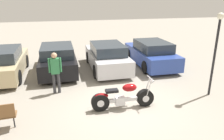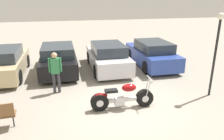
{
  "view_description": "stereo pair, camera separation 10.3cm",
  "coord_description": "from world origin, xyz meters",
  "px_view_note": "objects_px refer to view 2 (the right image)",
  "views": [
    {
      "loc": [
        -2.07,
        -6.93,
        3.82
      ],
      "look_at": [
        -0.01,
        1.58,
        0.85
      ],
      "focal_mm": 35.0,
      "sensor_mm": 36.0,
      "label": 1
    },
    {
      "loc": [
        -1.97,
        -6.95,
        3.82
      ],
      "look_at": [
        -0.01,
        1.58,
        0.85
      ],
      "focal_mm": 35.0,
      "sensor_mm": 36.0,
      "label": 2
    }
  ],
  "objects_px": {
    "motorcycle": "(122,98)",
    "person_standing": "(55,69)",
    "lamp_post": "(217,43)",
    "parked_car_black": "(58,59)",
    "parked_car_blue": "(152,54)",
    "parked_car_silver": "(108,57)",
    "parked_car_champagne": "(5,63)"
  },
  "relations": [
    {
      "from": "parked_car_blue",
      "to": "lamp_post",
      "type": "distance_m",
      "value": 4.61
    },
    {
      "from": "parked_car_blue",
      "to": "parked_car_silver",
      "type": "bearing_deg",
      "value": -178.25
    },
    {
      "from": "parked_car_silver",
      "to": "person_standing",
      "type": "distance_m",
      "value": 3.76
    },
    {
      "from": "parked_car_silver",
      "to": "parked_car_blue",
      "type": "height_order",
      "value": "same"
    },
    {
      "from": "parked_car_blue",
      "to": "parked_car_champagne",
      "type": "bearing_deg",
      "value": -179.87
    },
    {
      "from": "parked_car_champagne",
      "to": "parked_car_silver",
      "type": "height_order",
      "value": "same"
    },
    {
      "from": "parked_car_black",
      "to": "person_standing",
      "type": "height_order",
      "value": "person_standing"
    },
    {
      "from": "parked_car_champagne",
      "to": "parked_car_silver",
      "type": "bearing_deg",
      "value": -0.68
    },
    {
      "from": "motorcycle",
      "to": "parked_car_black",
      "type": "height_order",
      "value": "parked_car_black"
    },
    {
      "from": "lamp_post",
      "to": "parked_car_black",
      "type": "bearing_deg",
      "value": 143.16
    },
    {
      "from": "motorcycle",
      "to": "parked_car_blue",
      "type": "relative_size",
      "value": 0.52
    },
    {
      "from": "parked_car_silver",
      "to": "lamp_post",
      "type": "height_order",
      "value": "lamp_post"
    },
    {
      "from": "parked_car_silver",
      "to": "person_standing",
      "type": "bearing_deg",
      "value": -136.01
    },
    {
      "from": "parked_car_champagne",
      "to": "lamp_post",
      "type": "distance_m",
      "value": 9.68
    },
    {
      "from": "parked_car_blue",
      "to": "person_standing",
      "type": "distance_m",
      "value": 5.95
    },
    {
      "from": "parked_car_champagne",
      "to": "parked_car_blue",
      "type": "bearing_deg",
      "value": 0.13
    },
    {
      "from": "parked_car_champagne",
      "to": "person_standing",
      "type": "distance_m",
      "value": 3.68
    },
    {
      "from": "motorcycle",
      "to": "person_standing",
      "type": "bearing_deg",
      "value": 140.26
    },
    {
      "from": "lamp_post",
      "to": "person_standing",
      "type": "distance_m",
      "value": 6.34
    },
    {
      "from": "motorcycle",
      "to": "lamp_post",
      "type": "height_order",
      "value": "lamp_post"
    },
    {
      "from": "parked_car_black",
      "to": "parked_car_silver",
      "type": "xyz_separation_m",
      "value": [
        2.61,
        -0.23,
        0.0
      ]
    },
    {
      "from": "parked_car_champagne",
      "to": "person_standing",
      "type": "bearing_deg",
      "value": -46.5
    },
    {
      "from": "motorcycle",
      "to": "person_standing",
      "type": "xyz_separation_m",
      "value": [
        -2.27,
        1.89,
        0.61
      ]
    },
    {
      "from": "parked_car_champagne",
      "to": "parked_car_blue",
      "type": "relative_size",
      "value": 1.0
    },
    {
      "from": "parked_car_black",
      "to": "parked_car_blue",
      "type": "xyz_separation_m",
      "value": [
        5.22,
        -0.15,
        0.0
      ]
    },
    {
      "from": "parked_car_blue",
      "to": "person_standing",
      "type": "xyz_separation_m",
      "value": [
        -5.3,
        -2.68,
        0.34
      ]
    },
    {
      "from": "motorcycle",
      "to": "person_standing",
      "type": "relative_size",
      "value": 1.33
    },
    {
      "from": "parked_car_champagne",
      "to": "lamp_post",
      "type": "xyz_separation_m",
      "value": [
        8.55,
        -4.29,
        1.48
      ]
    },
    {
      "from": "parked_car_silver",
      "to": "person_standing",
      "type": "height_order",
      "value": "person_standing"
    },
    {
      "from": "person_standing",
      "to": "parked_car_black",
      "type": "bearing_deg",
      "value": 88.3
    },
    {
      "from": "motorcycle",
      "to": "parked_car_champagne",
      "type": "height_order",
      "value": "parked_car_champagne"
    },
    {
      "from": "parked_car_silver",
      "to": "parked_car_blue",
      "type": "relative_size",
      "value": 1.0
    }
  ]
}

